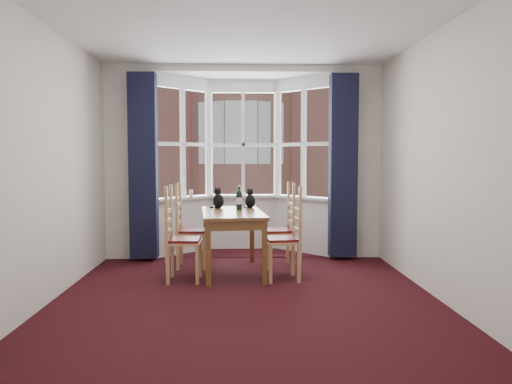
{
  "coord_description": "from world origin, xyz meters",
  "views": [
    {
      "loc": [
        -0.07,
        -5.02,
        1.47
      ],
      "look_at": [
        0.14,
        1.05,
        1.05
      ],
      "focal_mm": 35.0,
      "sensor_mm": 36.0,
      "label": 1
    }
  ],
  "objects_px": {
    "chair_left_far": "(185,232)",
    "candle_tall": "(191,193)",
    "cat_left": "(218,200)",
    "cat_right": "(250,200)",
    "chair_left_near": "(177,242)",
    "dining_table": "(232,219)",
    "chair_right_far": "(284,232)",
    "wine_bottle": "(239,199)",
    "chair_right_near": "(290,241)"
  },
  "relations": [
    {
      "from": "chair_left_far",
      "to": "candle_tall",
      "type": "height_order",
      "value": "candle_tall"
    },
    {
      "from": "chair_left_far",
      "to": "wine_bottle",
      "type": "bearing_deg",
      "value": -11.85
    },
    {
      "from": "chair_right_far",
      "to": "cat_right",
      "type": "distance_m",
      "value": 0.64
    },
    {
      "from": "cat_left",
      "to": "cat_right",
      "type": "relative_size",
      "value": 1.07
    },
    {
      "from": "chair_left_near",
      "to": "chair_left_far",
      "type": "relative_size",
      "value": 1.0
    },
    {
      "from": "chair_left_near",
      "to": "cat_left",
      "type": "height_order",
      "value": "cat_left"
    },
    {
      "from": "cat_left",
      "to": "cat_right",
      "type": "xyz_separation_m",
      "value": [
        0.43,
        0.04,
        -0.01
      ]
    },
    {
      "from": "chair_left_near",
      "to": "chair_right_near",
      "type": "relative_size",
      "value": 1.0
    },
    {
      "from": "wine_bottle",
      "to": "candle_tall",
      "type": "relative_size",
      "value": 3.03
    },
    {
      "from": "chair_left_near",
      "to": "chair_right_far",
      "type": "distance_m",
      "value": 1.54
    },
    {
      "from": "chair_right_far",
      "to": "cat_right",
      "type": "xyz_separation_m",
      "value": [
        -0.46,
        0.15,
        0.42
      ]
    },
    {
      "from": "chair_right_near",
      "to": "cat_left",
      "type": "bearing_deg",
      "value": 137.6
    },
    {
      "from": "dining_table",
      "to": "chair_right_near",
      "type": "relative_size",
      "value": 1.58
    },
    {
      "from": "wine_bottle",
      "to": "chair_left_far",
      "type": "bearing_deg",
      "value": 168.15
    },
    {
      "from": "chair_left_far",
      "to": "cat_left",
      "type": "relative_size",
      "value": 3.13
    },
    {
      "from": "cat_left",
      "to": "candle_tall",
      "type": "bearing_deg",
      "value": 116.96
    },
    {
      "from": "chair_right_far",
      "to": "chair_left_near",
      "type": "bearing_deg",
      "value": -151.66
    },
    {
      "from": "chair_right_near",
      "to": "cat_left",
      "type": "xyz_separation_m",
      "value": [
        -0.89,
        0.81,
        0.43
      ]
    },
    {
      "from": "chair_left_near",
      "to": "chair_left_far",
      "type": "height_order",
      "value": "same"
    },
    {
      "from": "chair_left_far",
      "to": "wine_bottle",
      "type": "height_order",
      "value": "wine_bottle"
    },
    {
      "from": "wine_bottle",
      "to": "cat_right",
      "type": "bearing_deg",
      "value": 62.44
    },
    {
      "from": "chair_right_far",
      "to": "candle_tall",
      "type": "relative_size",
      "value": 8.69
    },
    {
      "from": "chair_left_far",
      "to": "wine_bottle",
      "type": "distance_m",
      "value": 0.86
    },
    {
      "from": "cat_right",
      "to": "wine_bottle",
      "type": "bearing_deg",
      "value": -117.56
    },
    {
      "from": "cat_left",
      "to": "wine_bottle",
      "type": "relative_size",
      "value": 0.91
    },
    {
      "from": "chair_right_far",
      "to": "wine_bottle",
      "type": "distance_m",
      "value": 0.77
    },
    {
      "from": "chair_left_near",
      "to": "candle_tall",
      "type": "relative_size",
      "value": 8.69
    },
    {
      "from": "chair_left_far",
      "to": "candle_tall",
      "type": "distance_m",
      "value": 1.09
    },
    {
      "from": "chair_left_far",
      "to": "chair_right_far",
      "type": "bearing_deg",
      "value": -0.42
    },
    {
      "from": "chair_left_far",
      "to": "chair_left_near",
      "type": "bearing_deg",
      "value": -91.98
    },
    {
      "from": "cat_right",
      "to": "candle_tall",
      "type": "distance_m",
      "value": 1.23
    },
    {
      "from": "dining_table",
      "to": "wine_bottle",
      "type": "relative_size",
      "value": 4.54
    },
    {
      "from": "dining_table",
      "to": "chair_right_far",
      "type": "distance_m",
      "value": 0.79
    },
    {
      "from": "chair_right_near",
      "to": "candle_tall",
      "type": "bearing_deg",
      "value": 128.23
    },
    {
      "from": "chair_left_near",
      "to": "chair_right_near",
      "type": "height_order",
      "value": "same"
    },
    {
      "from": "candle_tall",
      "to": "dining_table",
      "type": "bearing_deg",
      "value": -63.85
    },
    {
      "from": "candle_tall",
      "to": "chair_left_near",
      "type": "bearing_deg",
      "value": -90.37
    },
    {
      "from": "cat_right",
      "to": "candle_tall",
      "type": "relative_size",
      "value": 2.58
    },
    {
      "from": "cat_right",
      "to": "chair_left_near",
      "type": "bearing_deg",
      "value": -135.52
    },
    {
      "from": "chair_left_far",
      "to": "candle_tall",
      "type": "relative_size",
      "value": 8.69
    },
    {
      "from": "cat_right",
      "to": "cat_left",
      "type": "bearing_deg",
      "value": -174.43
    },
    {
      "from": "wine_bottle",
      "to": "dining_table",
      "type": "bearing_deg",
      "value": -115.67
    },
    {
      "from": "dining_table",
      "to": "cat_right",
      "type": "bearing_deg",
      "value": 63.15
    },
    {
      "from": "chair_left_far",
      "to": "cat_left",
      "type": "bearing_deg",
      "value": 12.7
    },
    {
      "from": "chair_right_far",
      "to": "cat_left",
      "type": "xyz_separation_m",
      "value": [
        -0.89,
        0.11,
        0.43
      ]
    },
    {
      "from": "cat_right",
      "to": "candle_tall",
      "type": "height_order",
      "value": "cat_right"
    },
    {
      "from": "dining_table",
      "to": "chair_left_far",
      "type": "distance_m",
      "value": 0.75
    },
    {
      "from": "wine_bottle",
      "to": "candle_tall",
      "type": "height_order",
      "value": "wine_bottle"
    },
    {
      "from": "chair_left_far",
      "to": "dining_table",
      "type": "bearing_deg",
      "value": -27.49
    },
    {
      "from": "dining_table",
      "to": "chair_right_near",
      "type": "xyz_separation_m",
      "value": [
        0.69,
        -0.38,
        -0.21
      ]
    }
  ]
}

